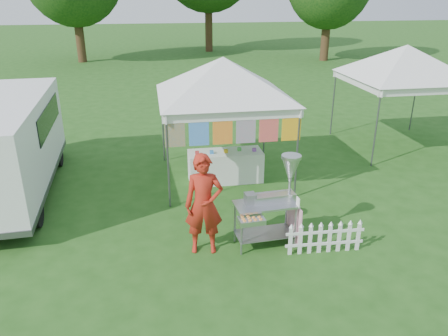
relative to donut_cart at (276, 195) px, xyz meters
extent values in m
plane|color=#214E16|center=(-0.41, -0.24, -1.01)|extent=(120.00, 120.00, 0.00)
cylinder|color=#59595E|center=(-1.83, 1.84, 0.04)|extent=(0.04, 0.04, 2.10)
cylinder|color=#59595E|center=(1.01, 1.84, 0.04)|extent=(0.04, 0.04, 2.10)
cylinder|color=#59595E|center=(-1.83, 4.68, 0.04)|extent=(0.04, 0.04, 2.10)
cylinder|color=#59595E|center=(1.01, 4.68, 0.04)|extent=(0.04, 0.04, 2.10)
cube|color=white|center=(-0.41, 1.84, 0.99)|extent=(3.00, 0.03, 0.22)
cube|color=white|center=(-0.41, 4.68, 0.99)|extent=(3.00, 0.03, 0.22)
pyramid|color=white|center=(-0.41, 3.26, 1.99)|extent=(4.24, 4.24, 0.90)
cylinder|color=#59595E|center=(-0.41, 1.84, 1.07)|extent=(3.00, 0.03, 0.03)
cube|color=orange|center=(-1.66, 1.84, 0.72)|extent=(0.42, 0.01, 0.70)
cube|color=blue|center=(-1.16, 1.84, 0.72)|extent=(0.42, 0.01, 0.70)
cube|color=red|center=(-0.66, 1.84, 0.72)|extent=(0.42, 0.01, 0.70)
cube|color=#33C09E|center=(-0.16, 1.84, 0.72)|extent=(0.42, 0.01, 0.70)
cube|color=#C91966|center=(0.34, 1.84, 0.72)|extent=(0.42, 0.01, 0.70)
cube|color=orange|center=(0.84, 1.84, 0.72)|extent=(0.42, 0.01, 0.70)
cylinder|color=#59595E|center=(3.67, 3.34, 0.04)|extent=(0.04, 0.04, 2.10)
cylinder|color=#59595E|center=(3.67, 6.18, 0.04)|extent=(0.04, 0.04, 2.10)
cylinder|color=#59595E|center=(6.51, 6.18, 0.04)|extent=(0.04, 0.04, 2.10)
cube|color=white|center=(5.09, 3.34, 0.99)|extent=(3.00, 0.03, 0.22)
cube|color=white|center=(5.09, 6.18, 0.99)|extent=(3.00, 0.03, 0.22)
pyramid|color=white|center=(5.09, 4.76, 1.99)|extent=(4.24, 4.24, 0.90)
cylinder|color=#59595E|center=(5.09, 3.34, 1.07)|extent=(3.00, 0.03, 0.03)
cylinder|color=#3D2E16|center=(-6.41, 23.76, 0.97)|extent=(0.56, 0.56, 3.96)
cylinder|color=#3D2E16|center=(2.59, 27.76, 1.41)|extent=(0.56, 0.56, 4.84)
cylinder|color=#3D2E16|center=(9.59, 21.76, 0.75)|extent=(0.56, 0.56, 3.52)
cylinder|color=gray|center=(-0.67, -0.27, -0.59)|extent=(0.04, 0.04, 0.84)
cylinder|color=gray|center=(0.34, -0.20, -0.59)|extent=(0.04, 0.04, 0.84)
cylinder|color=gray|center=(-0.71, 0.19, -0.59)|extent=(0.04, 0.04, 0.84)
cylinder|color=gray|center=(0.31, 0.26, -0.59)|extent=(0.04, 0.04, 0.84)
cube|color=gray|center=(-0.18, -0.01, -0.78)|extent=(1.10, 0.61, 0.01)
cube|color=#B7B7BC|center=(-0.18, -0.01, -0.18)|extent=(1.15, 0.64, 0.04)
cube|color=#B7B7BC|center=(-0.02, 0.05, -0.09)|extent=(0.81, 0.29, 0.14)
cube|color=gray|center=(-0.46, 0.02, -0.05)|extent=(0.20, 0.22, 0.20)
cylinder|color=gray|center=(0.28, 0.07, 0.24)|extent=(0.05, 0.05, 0.84)
cone|color=#B7B7BC|center=(0.28, 0.07, 0.48)|extent=(0.36, 0.36, 0.37)
cylinder|color=#B7B7BC|center=(0.28, 0.07, 0.68)|extent=(0.38, 0.38, 0.06)
cube|color=#B7B7BC|center=(-0.53, -0.39, -0.27)|extent=(0.47, 0.31, 0.09)
cube|color=pink|center=(0.38, 0.04, -0.59)|extent=(0.07, 0.70, 0.75)
cube|color=white|center=(0.35, -0.23, -0.06)|extent=(0.02, 0.13, 0.17)
imported|color=#AC2215|center=(-1.30, -0.01, -0.08)|extent=(0.72, 0.52, 1.86)
cube|color=#59595E|center=(-5.54, 3.06, -0.65)|extent=(2.37, 5.40, 0.13)
cube|color=white|center=(-5.65, 5.32, -0.17)|extent=(2.03, 0.83, 0.95)
cube|color=black|center=(-4.51, 3.74, 0.62)|extent=(0.16, 2.89, 0.58)
cube|color=black|center=(-5.67, 5.70, 0.62)|extent=(1.78, 0.12, 0.58)
cylinder|color=black|center=(-4.54, 1.43, -0.66)|extent=(0.27, 0.72, 0.71)
cylinder|color=black|center=(-4.70, 4.78, -0.66)|extent=(0.27, 0.72, 0.71)
cube|color=white|center=(0.19, -0.42, -0.73)|extent=(0.07, 0.02, 0.56)
cube|color=white|center=(0.37, -0.43, -0.73)|extent=(0.07, 0.02, 0.56)
cube|color=white|center=(0.55, -0.43, -0.73)|extent=(0.07, 0.02, 0.56)
cube|color=white|center=(0.73, -0.44, -0.73)|extent=(0.07, 0.02, 0.56)
cube|color=white|center=(0.91, -0.45, -0.73)|extent=(0.07, 0.02, 0.56)
cube|color=white|center=(1.09, -0.46, -0.73)|extent=(0.07, 0.02, 0.56)
cube|color=white|center=(1.27, -0.47, -0.73)|extent=(0.07, 0.02, 0.56)
cube|color=white|center=(1.45, -0.47, -0.73)|extent=(0.07, 0.02, 0.56)
cube|color=white|center=(0.82, -0.45, -0.83)|extent=(1.44, 0.09, 0.05)
cube|color=white|center=(0.82, -0.45, -0.59)|extent=(1.44, 0.09, 0.05)
cube|color=white|center=(-0.39, 3.05, -0.63)|extent=(1.80, 0.70, 0.76)
camera|label=1|loc=(-2.10, -6.81, 3.40)|focal=35.00mm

